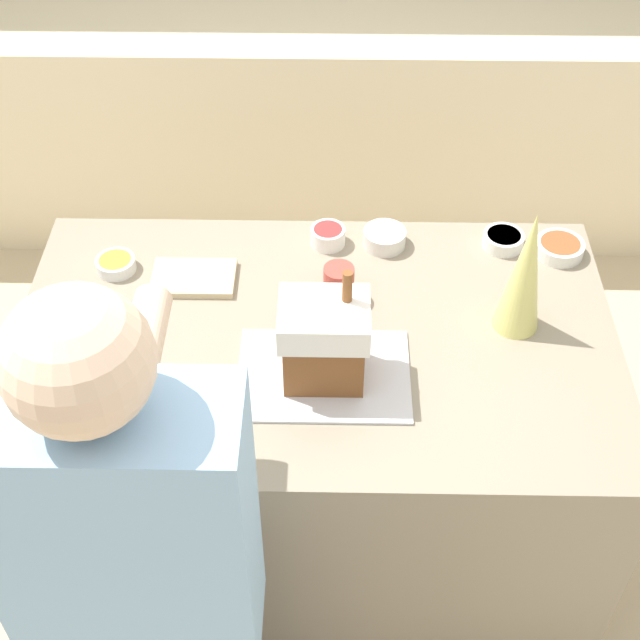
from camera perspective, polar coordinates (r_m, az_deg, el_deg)
name	(u,v)px	position (r m, az deg, el deg)	size (l,w,h in m)	color
ground_plane	(316,530)	(3.07, -0.23, -13.27)	(12.00, 12.00, 0.00)	#C6B28E
back_cabinet_block	(324,125)	(4.00, 0.27, 12.34)	(6.00, 0.60, 0.95)	beige
kitchen_island	(316,445)	(2.69, -0.26, -7.99)	(1.60, 0.98, 0.93)	gray
baking_tray	(324,375)	(2.24, 0.25, -3.53)	(0.43, 0.31, 0.01)	silver
gingerbread_house	(324,340)	(2.15, 0.27, -1.28)	(0.22, 0.17, 0.31)	brown
decorative_tree	(525,272)	(2.31, 13.01, 3.00)	(0.12, 0.12, 0.37)	#DBD675
candy_bowl_front_corner	(560,248)	(2.67, 15.08, 4.50)	(0.14, 0.14, 0.04)	white
candy_bowl_center_rear	(116,264)	(2.59, -12.94, 3.51)	(0.11, 0.11, 0.04)	white
candy_bowl_behind_tray	(385,237)	(2.61, 4.15, 5.31)	(0.12, 0.12, 0.05)	silver
candy_bowl_far_left	(328,235)	(2.61, 0.51, 5.43)	(0.10, 0.10, 0.05)	white
candy_bowl_near_tray_left	(503,239)	(2.66, 11.65, 5.07)	(0.12, 0.12, 0.04)	white
cookbook	(194,278)	(2.52, -8.10, 2.68)	(0.23, 0.15, 0.02)	#CCB78C
mug	(339,283)	(2.42, 1.21, 2.38)	(0.08, 0.08, 0.10)	#B24238
person	(147,608)	(1.93, -11.00, -17.65)	(0.46, 0.58, 1.77)	#424C6B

